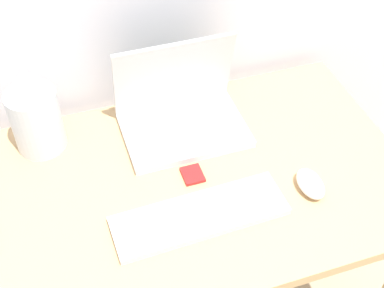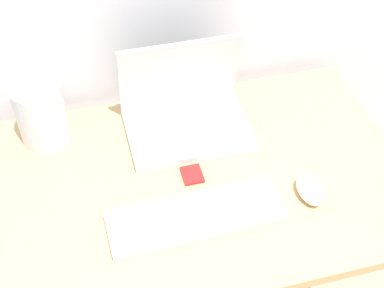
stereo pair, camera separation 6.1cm
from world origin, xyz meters
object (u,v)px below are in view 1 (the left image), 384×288
object	(u,v)px
mouse	(310,184)
vase	(34,110)
laptop	(182,110)
keyboard	(200,215)
mp3_player	(193,175)

from	to	relation	value
mouse	vase	size ratio (longest dim) A/B	0.40
laptop	vase	size ratio (longest dim) A/B	1.32
laptop	mouse	xyz separation A→B (m)	(0.23, -0.32, -0.03)
keyboard	mouse	distance (m)	0.29
mp3_player	mouse	bearing A→B (deg)	-26.78
mouse	vase	bearing A→B (deg)	148.95
keyboard	mouse	bearing A→B (deg)	-0.10
keyboard	mp3_player	world-z (taller)	keyboard
mp3_player	keyboard	bearing A→B (deg)	-101.27
keyboard	mp3_player	distance (m)	0.13
mp3_player	laptop	bearing A→B (deg)	80.33
mouse	laptop	bearing A→B (deg)	125.37
laptop	keyboard	bearing A→B (deg)	-100.32
laptop	mp3_player	size ratio (longest dim) A/B	5.44
laptop	vase	xyz separation A→B (m)	(-0.38, 0.04, 0.07)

